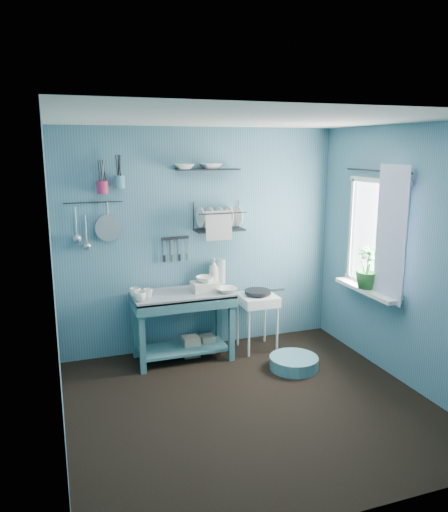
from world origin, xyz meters
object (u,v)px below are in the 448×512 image
object	(u,v)px
dish_rack	(219,216)
utensil_cup_teal	(119,182)
storage_tin_small	(207,344)
floor_basin	(294,363)
mug_right	(135,293)
wash_tub	(205,286)
hotplate_stand	(257,322)
colander	(109,228)
work_counter	(183,326)
mug_left	(140,297)
utensil_cup_magenta	(103,187)
water_bottle	(221,271)
mug_mid	(148,293)
frying_pan	(258,292)
soap_bottle	(214,272)
storage_tin_large	(191,346)
potted_plant	(367,268)

from	to	relation	value
dish_rack	utensil_cup_teal	world-z (taller)	utensil_cup_teal
storage_tin_small	floor_basin	size ratio (longest dim) A/B	0.39
mug_right	wash_tub	distance (m)	0.75
hotplate_stand	colander	bearing A→B (deg)	164.29
work_counter	wash_tub	bearing A→B (deg)	-2.91
mug_left	utensil_cup_magenta	world-z (taller)	utensil_cup_magenta
water_bottle	dish_rack	distance (m)	0.64
colander	mug_mid	bearing A→B (deg)	-45.26
storage_tin_small	floor_basin	bearing A→B (deg)	-44.35
water_bottle	frying_pan	distance (m)	0.48
mug_mid	soap_bottle	distance (m)	0.85
wash_tub	frying_pan	world-z (taller)	wash_tub
soap_bottle	frying_pan	world-z (taller)	soap_bottle
frying_pan	utensil_cup_magenta	distance (m)	2.04
mug_mid	floor_basin	bearing A→B (deg)	-22.15
mug_left	mug_mid	xyz separation A→B (m)	(0.10, 0.10, -0.00)
mug_left	dish_rack	world-z (taller)	dish_rack
frying_pan	colander	distance (m)	1.79
soap_bottle	dish_rack	world-z (taller)	dish_rack
water_bottle	utensil_cup_magenta	xyz separation A→B (m)	(-1.27, 0.02, 0.98)
frying_pan	floor_basin	size ratio (longest dim) A/B	0.59
mug_mid	wash_tub	world-z (taller)	wash_tub
wash_tub	soap_bottle	distance (m)	0.30
storage_tin_small	storage_tin_large	bearing A→B (deg)	-171.47
mug_mid	hotplate_stand	distance (m)	1.34
hotplate_stand	frying_pan	distance (m)	0.36
mug_right	hotplate_stand	xyz separation A→B (m)	(1.37, -0.01, -0.48)
wash_tub	utensil_cup_teal	world-z (taller)	utensil_cup_teal
soap_bottle	potted_plant	xyz separation A→B (m)	(1.39, -0.92, 0.14)
mug_right	utensil_cup_magenta	distance (m)	1.13
mug_right	work_counter	bearing A→B (deg)	0.00
water_bottle	storage_tin_small	bearing A→B (deg)	-147.53
mug_mid	storage_tin_small	xyz separation A→B (m)	(0.68, 0.14, -0.70)
mug_left	storage_tin_small	distance (m)	1.08
colander	work_counter	bearing A→B (deg)	-21.11
mug_left	storage_tin_small	size ratio (longest dim) A/B	0.61
dish_rack	storage_tin_large	world-z (taller)	dish_rack
mug_right	utensil_cup_magenta	world-z (taller)	utensil_cup_magenta
mug_left	frying_pan	size ratio (longest dim) A/B	0.41
frying_pan	soap_bottle	bearing A→B (deg)	154.74
floor_basin	utensil_cup_teal	bearing A→B (deg)	151.40
mug_right	colander	bearing A→B (deg)	127.61
mug_mid	utensil_cup_magenta	distance (m)	1.18
floor_basin	storage_tin_small	bearing A→B (deg)	135.65
potted_plant	storage_tin_small	xyz separation A→B (m)	(-1.51, 0.80, -0.95)
mug_mid	storage_tin_large	distance (m)	0.85
soap_bottle	floor_basin	size ratio (longest dim) A/B	0.58
mug_left	water_bottle	distance (m)	1.07
mug_mid	frying_pan	distance (m)	1.26
wash_tub	floor_basin	distance (m)	1.24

